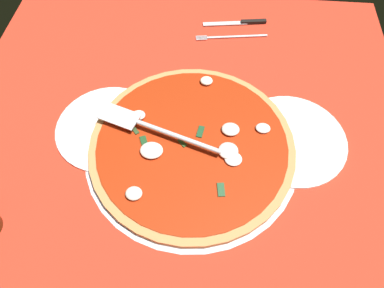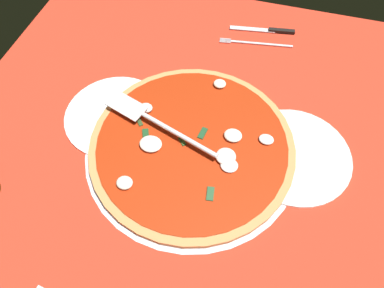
% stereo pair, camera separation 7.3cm
% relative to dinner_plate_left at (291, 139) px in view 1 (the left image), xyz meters
% --- Properties ---
extents(ground_plane, '(1.04, 1.04, 0.01)m').
position_rel_dinner_plate_left_xyz_m(ground_plane, '(0.24, 0.01, -0.01)').
color(ground_plane, red).
extents(pizza_pan, '(0.46, 0.46, 0.01)m').
position_rel_dinner_plate_left_xyz_m(pizza_pan, '(0.21, 0.04, -0.00)').
color(pizza_pan, silver).
rests_on(pizza_pan, ground_plane).
extents(dinner_plate_left, '(0.24, 0.24, 0.01)m').
position_rel_dinner_plate_left_xyz_m(dinner_plate_left, '(0.00, 0.00, 0.00)').
color(dinner_plate_left, white).
rests_on(dinner_plate_left, ground_plane).
extents(dinner_plate_right, '(0.23, 0.23, 0.01)m').
position_rel_dinner_plate_left_xyz_m(dinner_plate_right, '(0.41, 0.00, 0.00)').
color(dinner_plate_right, white).
rests_on(dinner_plate_right, ground_plane).
extents(pizza, '(0.44, 0.44, 0.03)m').
position_rel_dinner_plate_left_xyz_m(pizza, '(0.21, 0.04, 0.01)').
color(pizza, tan).
rests_on(pizza, pizza_pan).
extents(pizza_server, '(0.27, 0.11, 0.01)m').
position_rel_dinner_plate_left_xyz_m(pizza_server, '(0.30, 0.02, 0.04)').
color(pizza_server, silver).
rests_on(pizza_server, pizza).
extents(place_setting_near, '(0.22, 0.15, 0.01)m').
position_rel_dinner_plate_left_xyz_m(place_setting_near, '(0.13, -0.35, -0.00)').
color(place_setting_near, white).
rests_on(place_setting_near, ground_plane).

